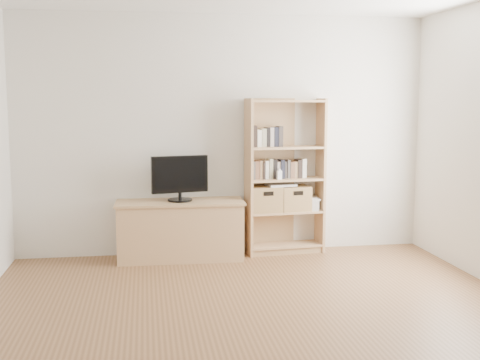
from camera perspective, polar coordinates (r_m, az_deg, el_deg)
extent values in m
cube|color=brown|center=(4.46, 2.82, -14.63)|extent=(4.50, 5.00, 0.01)
cube|color=silver|center=(6.60, -1.56, 4.26)|extent=(4.50, 0.02, 2.60)
cube|color=silver|center=(1.80, 19.69, -5.25)|extent=(4.50, 0.02, 2.60)
cube|color=tan|center=(6.45, -5.67, -4.84)|extent=(1.32, 0.53, 0.60)
cube|color=tan|center=(6.61, 4.29, 0.34)|extent=(0.87, 0.37, 1.70)
cube|color=black|center=(6.35, -5.74, 0.13)|extent=(0.60, 0.16, 0.47)
cube|color=#504A45|center=(6.62, 4.24, 1.22)|extent=(0.90, 0.23, 0.24)
cube|color=#504A45|center=(6.54, 2.69, 4.02)|extent=(0.37, 0.16, 0.19)
cube|color=white|center=(6.49, 3.75, 0.47)|extent=(0.06, 0.04, 0.10)
cube|color=olive|center=(6.58, 2.40, -1.80)|extent=(0.36, 0.30, 0.28)
cube|color=olive|center=(6.68, 5.13, -1.71)|extent=(0.36, 0.31, 0.27)
cube|color=silver|center=(6.59, 3.88, -0.46)|extent=(0.34, 0.26, 0.02)
cube|color=silver|center=(6.75, 6.64, -2.28)|extent=(0.22, 0.28, 0.12)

